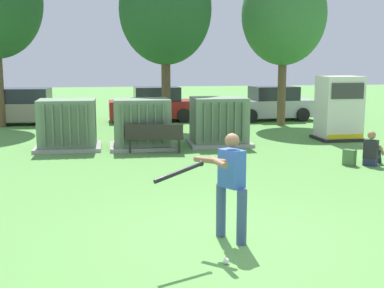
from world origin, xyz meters
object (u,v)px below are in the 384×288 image
Objects in this scene: transformer_mid_west at (142,124)px; sports_ball at (226,261)px; transformer_west at (68,125)px; seated_spectator at (372,152)px; generator_enclosure at (339,108)px; transformer_mid_east at (219,122)px; batter at (229,182)px; parked_car_left_of_center at (155,105)px; park_bench at (154,136)px; parked_car_right_of_center at (271,104)px; parked_car_leftmost at (23,108)px; backpack at (350,158)px.

sports_ball is (0.54, -9.77, -0.74)m from transformer_mid_west.
transformer_west reaches higher than seated_spectator.
generator_enclosure is at bearing 4.77° from transformer_mid_west.
transformer_mid_west is 0.91× the size of generator_enclosure.
transformer_mid_east is (5.02, 0.02, 0.00)m from transformer_west.
parked_car_left_of_center is at bearing 88.92° from batter.
park_bench is (-6.84, -1.57, -0.60)m from generator_enclosure.
seated_spectator is 10.63m from parked_car_right_of_center.
seated_spectator is 0.23× the size of parked_car_left_of_center.
seated_spectator is (5.28, 5.09, -0.60)m from batter.
parked_car_right_of_center is at bearing 45.58° from transformer_mid_west.
parked_car_right_of_center is at bearing 50.80° from park_bench.
parked_car_right_of_center is at bearing -5.16° from parked_car_left_of_center.
transformer_mid_west and parked_car_right_of_center have the same top height.
transformer_west is 7.96m from parked_car_left_of_center.
seated_spectator is at bearing 47.29° from sports_ball.
seated_spectator is at bearing -44.89° from parked_car_leftmost.
parked_car_leftmost is 5.95m from parked_car_left_of_center.
park_bench is 10.06m from parked_car_right_of_center.
parked_car_left_of_center reaches higher than park_bench.
park_bench is 5.83m from backpack.
seated_spectator is at bearing -49.10° from transformer_mid_east.
parked_car_left_of_center reaches higher than sports_ball.
park_bench reaches higher than sports_ball.
park_bench is at bearing 151.71° from backpack.
parked_car_right_of_center is at bearing 36.26° from transformer_west.
transformer_mid_west is 23.33× the size of sports_ball.
generator_enclosure reaches higher than transformer_mid_east.
generator_enclosure is 4.75m from backpack.
backpack is (5.12, -2.76, -0.32)m from park_bench.
sports_ball is at bearing -101.85° from transformer_mid_east.
transformer_mid_west is at bearing 145.62° from backpack.
transformer_mid_west is 0.50× the size of parked_car_left_of_center.
generator_enclosure is 0.53× the size of parked_car_leftmost.
transformer_mid_west is 4.77× the size of backpack.
seated_spectator reaches higher than park_bench.
transformer_mid_west reaches higher than backpack.
backpack is 0.10× the size of parked_car_leftmost.
generator_enclosure reaches higher than sports_ball.
transformer_mid_west is at bearing -175.96° from transformer_mid_east.
generator_enclosure reaches higher than parked_car_leftmost.
transformer_mid_west and parked_car_leftmost have the same top height.
backpack is at bearing -46.42° from parked_car_leftmost.
batter is 19.33× the size of sports_ball.
batter is 16.77m from parked_car_right_of_center.
sports_ball is at bearing -110.31° from parked_car_right_of_center.
parked_car_leftmost reaches higher than seated_spectator.
transformer_mid_west is at bearing -55.64° from parked_car_leftmost.
parked_car_leftmost is at bearing 109.45° from batter.
transformer_mid_east reaches higher than park_bench.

